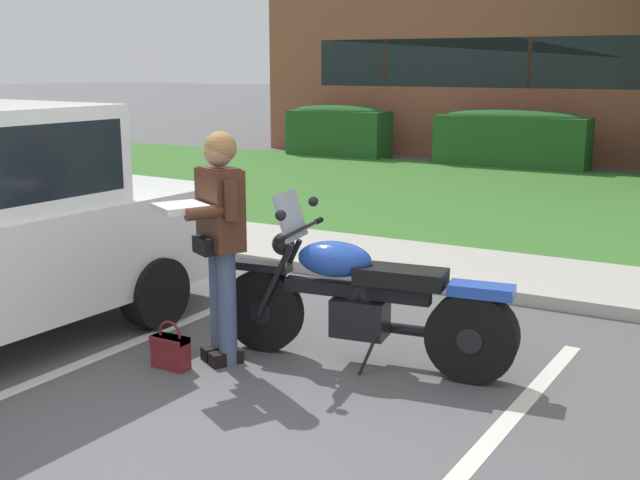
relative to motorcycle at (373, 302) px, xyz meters
The scene contains 11 objects.
ground_plane 1.47m from the motorcycle, 110.66° to the right, with size 140.00×140.00×0.00m, color #565659.
curb_strip 2.18m from the motorcycle, 103.25° to the left, with size 60.00×0.20×0.12m, color #B7B2A8.
concrete_walk 3.00m from the motorcycle, 99.49° to the left, with size 60.00×1.50×0.08m, color #B7B2A8.
grass_lawn 7.58m from the motorcycle, 93.71° to the left, with size 60.00×7.74×0.06m, color #3D752D.
stall_stripe_0 2.25m from the motorcycle, 150.07° to the right, with size 0.12×4.40×0.01m, color silver.
stall_stripe_1 1.62m from the motorcycle, 45.23° to the right, with size 0.12×4.40×0.01m, color silver.
motorcycle is the anchor object (origin of this frame).
rider_person 1.23m from the motorcycle, 155.36° to the right, with size 0.59×0.67×1.70m.
handbag 1.51m from the motorcycle, 149.27° to the right, with size 0.28×0.13×0.36m.
hedge_left 13.12m from the motorcycle, 118.70° to the left, with size 2.40×0.90×1.24m.
hedge_center_left 11.72m from the motorcycle, 100.75° to the left, with size 3.19×0.90×1.24m.
Camera 1 is at (2.76, -3.60, 2.16)m, focal length 43.75 mm.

